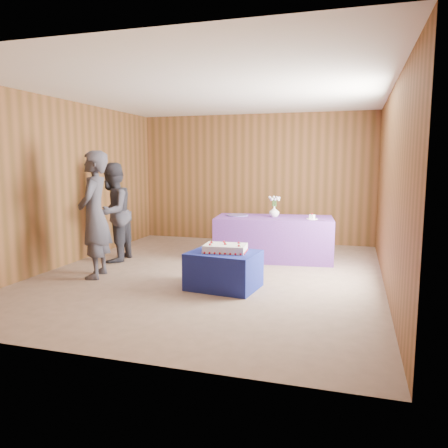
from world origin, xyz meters
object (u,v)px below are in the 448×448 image
at_px(guest_left, 94,215).
at_px(vase, 274,212).
at_px(serving_table, 274,238).
at_px(sheet_cake, 225,248).
at_px(cake_table, 224,270).
at_px(guest_right, 113,212).

bearing_deg(guest_left, vase, 113.63).
height_order(serving_table, sheet_cake, serving_table).
relative_size(serving_table, sheet_cake, 3.29).
distance_m(sheet_cake, guest_left, 2.03).
height_order(sheet_cake, vase, vase).
bearing_deg(serving_table, guest_left, -147.02).
bearing_deg(sheet_cake, vase, 76.39).
bearing_deg(sheet_cake, serving_table, 76.14).
xyz_separation_m(serving_table, sheet_cake, (-0.31, -1.93, 0.18)).
relative_size(cake_table, serving_table, 0.45).
relative_size(guest_left, guest_right, 1.10).
bearing_deg(vase, sheet_cake, -98.94).
distance_m(cake_table, serving_table, 1.97).
distance_m(serving_table, guest_right, 2.81).
relative_size(cake_table, guest_left, 0.48).
bearing_deg(serving_table, vase, 89.71).
bearing_deg(cake_table, serving_table, 87.51).
bearing_deg(sheet_cake, cake_table, -155.95).
bearing_deg(guest_left, sheet_cake, 73.12).
height_order(vase, guest_right, guest_right).
bearing_deg(cake_table, vase, 87.76).
bearing_deg(serving_table, cake_table, -106.43).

